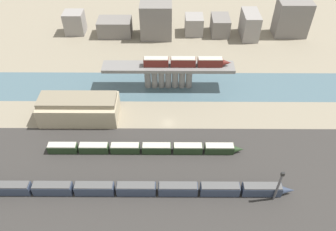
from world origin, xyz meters
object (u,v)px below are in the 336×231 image
(train_yard_near, at_px, (120,189))
(warehouse_building, at_px, (79,108))
(train_on_bridge, at_px, (186,62))
(train_yard_mid, at_px, (145,148))
(signal_tower, at_px, (278,186))

(train_yard_near, bearing_deg, warehouse_building, 119.06)
(train_on_bridge, xyz_separation_m, warehouse_building, (-41.40, -20.10, -7.97))
(warehouse_building, bearing_deg, train_yard_near, -60.94)
(train_on_bridge, relative_size, train_yard_mid, 0.53)
(warehouse_building, bearing_deg, train_yard_mid, -34.11)
(warehouse_building, bearing_deg, signal_tower, -28.77)
(train_yard_near, relative_size, signal_tower, 8.25)
(train_on_bridge, xyz_separation_m, train_yard_near, (-22.15, -54.73, -10.67))
(train_yard_mid, bearing_deg, train_yard_near, -111.42)
(train_yard_mid, bearing_deg, signal_tower, -25.06)
(train_yard_mid, bearing_deg, train_on_bridge, 67.69)
(train_yard_mid, distance_m, warehouse_building, 31.47)
(train_yard_mid, bearing_deg, warehouse_building, 145.89)
(train_yard_near, relative_size, warehouse_building, 3.62)
(signal_tower, bearing_deg, warehouse_building, 151.23)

